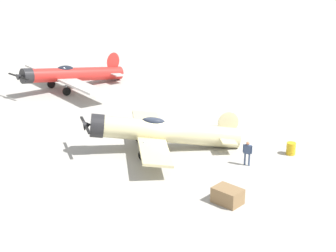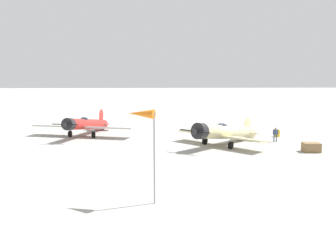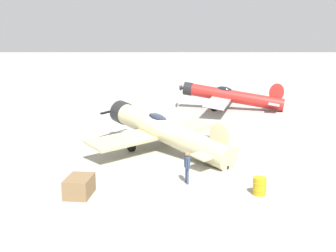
% 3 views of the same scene
% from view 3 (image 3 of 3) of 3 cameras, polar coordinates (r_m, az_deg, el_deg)
% --- Properties ---
extents(ground_plane, '(400.00, 400.00, 0.00)m').
position_cam_3_polar(ground_plane, '(26.58, -0.00, -3.79)').
color(ground_plane, '#A8A59E').
extents(airplane_foreground, '(10.04, 9.69, 3.02)m').
position_cam_3_polar(airplane_foreground, '(26.59, -0.78, -0.66)').
color(airplane_foreground, beige).
rests_on(airplane_foreground, ground_plane).
extents(airplane_mid_apron, '(13.05, 11.05, 3.02)m').
position_cam_3_polar(airplane_mid_apron, '(42.99, 8.71, 4.27)').
color(airplane_mid_apron, red).
rests_on(airplane_mid_apron, ground_plane).
extents(ground_crew_mechanic, '(0.65, 0.30, 1.69)m').
position_cam_3_polar(ground_crew_mechanic, '(20.75, 2.77, -5.55)').
color(ground_crew_mechanic, '#384766').
rests_on(ground_crew_mechanic, ground_plane).
extents(equipment_crate, '(1.73, 1.31, 0.92)m').
position_cam_3_polar(equipment_crate, '(19.82, -12.62, -8.44)').
color(equipment_crate, olive).
rests_on(equipment_crate, ground_plane).
extents(fuel_drum, '(0.66, 0.66, 0.87)m').
position_cam_3_polar(fuel_drum, '(19.95, 13.00, -8.41)').
color(fuel_drum, gold).
rests_on(fuel_drum, ground_plane).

